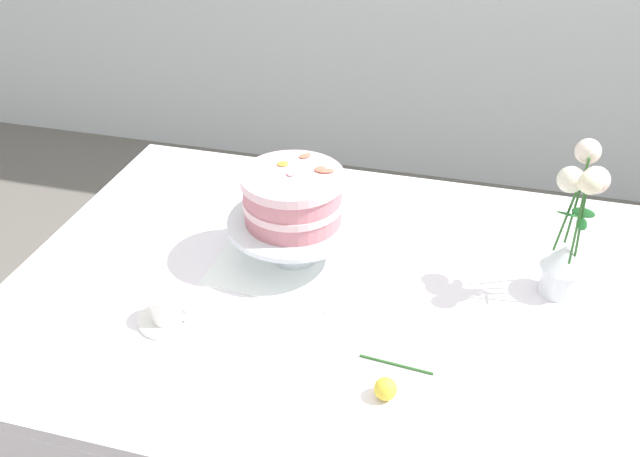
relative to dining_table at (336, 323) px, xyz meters
The scene contains 7 objects.
dining_table is the anchor object (origin of this frame).
linen_napkin 0.18m from the dining_table, 142.03° to the left, with size 0.32×0.32×0.00m, color white.
cake_stand 0.23m from the dining_table, 142.03° to the left, with size 0.29×0.29×0.10m.
layer_cake 0.29m from the dining_table, 141.99° to the left, with size 0.22×0.22×0.12m.
flower_vase 0.52m from the dining_table, 14.61° to the left, with size 0.09×0.12×0.33m.
teacup 0.37m from the dining_table, 150.02° to the right, with size 0.12×0.12×0.06m.
fallen_rose 0.32m from the dining_table, 59.70° to the right, with size 0.14×0.11×0.04m.
Camera 1 is at (0.24, -1.06, 1.61)m, focal length 36.35 mm.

